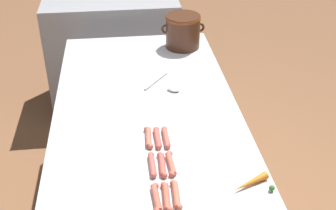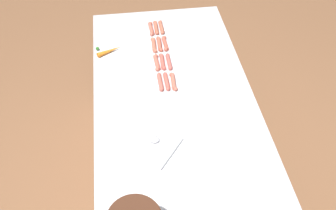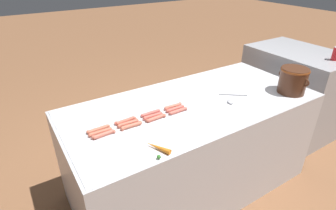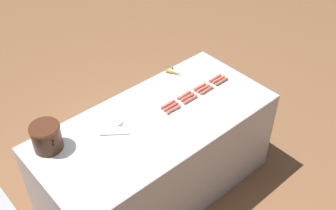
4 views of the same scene
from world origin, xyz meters
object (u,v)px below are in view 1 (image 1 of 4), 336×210
Objects in this scene: hot_dog_10 at (171,164)px; bean_pot at (183,30)px; hot_dog_5 at (166,197)px; hot_dog_1 at (156,198)px; hot_dog_11 at (166,137)px; hot_dog_6 at (162,165)px; hot_dog_3 at (148,137)px; carrot at (251,183)px; hot_dog_2 at (152,165)px; hot_dog_7 at (157,138)px; back_cabinet at (114,51)px; hot_dog_9 at (176,195)px; serving_spoon at (168,86)px.

hot_dog_10 is 0.57× the size of bean_pot.
hot_dog_1 is at bearing -177.82° from hot_dog_5.
bean_pot is at bearing 77.51° from hot_dog_1.
hot_dog_6 is at bearing -101.30° from hot_dog_11.
hot_dog_3 is at bearing 89.81° from hot_dog_1.
hot_dog_1 is at bearing -102.02° from hot_dog_11.
hot_dog_3 is at bearing 136.81° from carrot.
hot_dog_2 is at bearing -104.42° from bean_pot.
hot_dog_5 is 0.33m from carrot.
hot_dog_1 is 1.00× the size of hot_dog_7.
hot_dog_1 is at bearing -102.49° from bean_pot.
hot_dog_5 is 0.90× the size of carrot.
back_cabinet is 6.49× the size of hot_dog_11.
carrot is (0.29, -0.16, 0.00)m from hot_dog_10.
hot_dog_5 is 1.00× the size of hot_dog_9.
hot_dog_10 is at bearing 77.82° from hot_dog_5.
carrot is at bearing -86.72° from bean_pot.
hot_dog_1 is 1.00× the size of hot_dog_11.
back_cabinet reaches higher than hot_dog_5.
hot_dog_3 and hot_dog_9 have the same top height.
back_cabinet is 6.50× the size of hot_dog_5.
hot_dog_7 is (0.19, -1.73, 0.38)m from back_cabinet.
hot_dog_2 is 1.00× the size of hot_dog_6.
hot_dog_5 is 1.00× the size of hot_dog_6.
hot_dog_6 is at bearing -78.07° from hot_dog_3.
hot_dog_10 is at bearing -90.11° from hot_dog_11.
hot_dog_5 and hot_dog_11 have the same top height.
carrot is at bearing -45.86° from hot_dog_7.
hot_dog_10 is at bearing 151.76° from carrot.
back_cabinet is 5.82× the size of carrot.
hot_dog_11 is at bearing 83.68° from hot_dog_5.
bean_pot is at bearing 72.87° from serving_spoon.
hot_dog_1 is 0.65× the size of serving_spoon.
hot_dog_5 and hot_dog_6 have the same top height.
hot_dog_5 and hot_dog_10 have the same top height.
hot_dog_6 is 0.36m from carrot.
carrot is (0.37, 0.03, 0.00)m from hot_dog_1.
hot_dog_2 is at bearing 178.61° from hot_dog_10.
hot_dog_3 is at bearing -107.12° from bean_pot.
hot_dog_11 is (0.08, 0.18, 0.00)m from hot_dog_2.
serving_spoon is (0.29, -1.27, 0.38)m from back_cabinet.
back_cabinet reaches higher than hot_dog_1.
hot_dog_7 is at bearing 89.55° from hot_dog_5.
serving_spoon is 0.82m from carrot.
hot_dog_7 is 0.57× the size of bean_pot.
hot_dog_5 is (0.04, -0.37, 0.00)m from hot_dog_3.
carrot is at bearing 5.31° from hot_dog_5.
bean_pot is at bearing 93.28° from carrot.
hot_dog_11 is at bearing -5.94° from hot_dog_3.
serving_spoon is (0.06, 0.45, -0.00)m from hot_dog_11.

